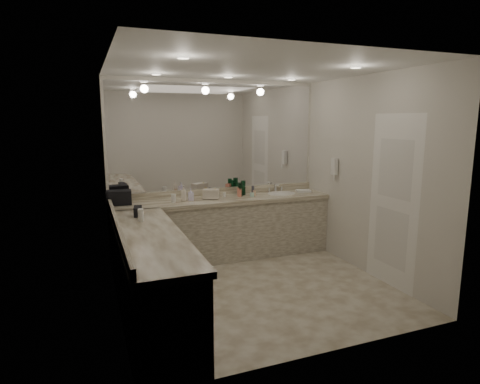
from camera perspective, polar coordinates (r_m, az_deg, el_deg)
name	(u,v)px	position (r m, az deg, el deg)	size (l,w,h in m)	color
floor	(255,288)	(5.05, 2.18, -13.43)	(3.20, 3.20, 0.00)	beige
ceiling	(257,67)	(4.66, 2.40, 17.32)	(3.20, 3.20, 0.00)	white
wall_back	(216,168)	(6.07, -3.37, 3.37)	(3.20, 0.02, 2.60)	beige
wall_left	(113,192)	(4.31, -17.64, 0.05)	(0.02, 3.00, 2.60)	beige
wall_right	(368,176)	(5.51, 17.75, 2.19)	(0.02, 3.00, 2.60)	beige
vanity_back_base	(223,230)	(5.96, -2.39, -5.38)	(3.20, 0.60, 0.84)	beige
vanity_back_top	(223,200)	(5.85, -2.39, -1.16)	(3.20, 0.64, 0.06)	beige
vanity_left_base	(150,279)	(4.29, -12.63, -12.02)	(0.60, 2.40, 0.84)	beige
vanity_left_top	(150,237)	(4.14, -12.74, -6.23)	(0.64, 2.42, 0.06)	beige
backsplash_back	(217,191)	(6.10, -3.28, 0.08)	(3.20, 0.04, 0.10)	beige
backsplash_left	(117,225)	(4.38, -17.13, -4.44)	(0.04, 3.00, 0.10)	beige
mirror_back	(216,137)	(6.02, -3.38, 7.85)	(3.12, 0.01, 1.55)	white
mirror_left	(111,145)	(4.25, -17.83, 6.37)	(0.01, 2.92, 1.55)	white
sink	(281,194)	(6.22, 5.89, -0.28)	(0.44, 0.44, 0.03)	white
faucet	(275,187)	(6.39, 5.05, 0.70)	(0.24, 0.16, 0.14)	silver
wall_phone	(334,167)	(6.03, 13.28, 3.54)	(0.06, 0.10, 0.24)	white
door	(393,202)	(5.17, 20.95, -1.33)	(0.02, 0.82, 2.10)	white
black_toiletry_bag	(119,198)	(5.61, -16.84, -0.82)	(0.33, 0.20, 0.19)	black
black_bag_spill	(138,212)	(4.90, -14.32, -2.72)	(0.09, 0.20, 0.11)	black
cream_cosmetic_case	(211,194)	(5.77, -4.14, -0.35)	(0.23, 0.14, 0.13)	beige
hand_towel	(303,191)	(6.39, 9.01, 0.14)	(0.22, 0.14, 0.04)	white
lotion_left	(141,215)	(4.64, -13.93, -3.18)	(0.06, 0.06, 0.15)	white
soap_bottle_a	(184,193)	(5.67, -8.01, -0.20)	(0.08, 0.08, 0.22)	white
soap_bottle_b	(191,194)	(5.70, -7.02, -0.35)	(0.08, 0.08, 0.17)	white
soap_bottle_c	(215,194)	(5.79, -3.56, -0.22)	(0.12, 0.12, 0.15)	#D8C173
green_bottle_0	(243,188)	(6.07, 0.45, 0.60)	(0.07, 0.07, 0.22)	#104D29
green_bottle_1	(240,189)	(5.98, 0.07, 0.36)	(0.06, 0.06, 0.20)	#104D29
green_bottle_2	(240,189)	(6.07, 0.03, 0.46)	(0.07, 0.07, 0.19)	#104D29
amenity_bottle_0	(218,195)	(5.91, -3.12, -0.37)	(0.04, 0.04, 0.08)	#3F3F4C
amenity_bottle_1	(239,192)	(5.99, -0.11, 0.03)	(0.06, 0.06, 0.13)	#E57F66
amenity_bottle_2	(253,190)	(6.10, 1.84, 0.25)	(0.04, 0.04, 0.14)	#3F3F4C
amenity_bottle_3	(254,193)	(6.03, 2.06, -0.15)	(0.05, 0.05, 0.08)	#E0B28C
amenity_bottle_4	(184,198)	(5.71, -8.00, -0.81)	(0.04, 0.04, 0.08)	#E0B28C
amenity_bottle_5	(252,195)	(5.93, 1.72, -0.39)	(0.06, 0.06, 0.06)	silver
amenity_bottle_6	(174,198)	(5.61, -9.44, -0.87)	(0.07, 0.07, 0.11)	white
amenity_bottle_7	(224,195)	(5.91, -2.25, -0.39)	(0.04, 0.04, 0.07)	white
amenity_bottle_8	(240,193)	(5.93, -0.02, -0.17)	(0.05, 0.05, 0.11)	#E57F66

